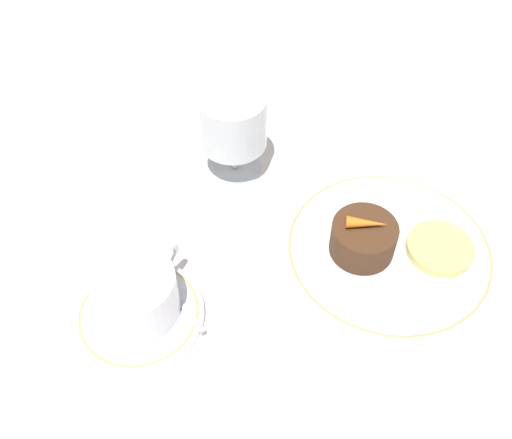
# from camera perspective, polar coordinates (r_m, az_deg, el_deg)

# --- Properties ---
(ground_plane) EXTENTS (3.00, 3.00, 0.00)m
(ground_plane) POSITION_cam_1_polar(r_m,az_deg,el_deg) (0.66, 9.44, -4.10)
(ground_plane) COLOR white
(dinner_plate) EXTENTS (0.24, 0.24, 0.01)m
(dinner_plate) POSITION_cam_1_polar(r_m,az_deg,el_deg) (0.67, 12.47, -2.99)
(dinner_plate) COLOR white
(dinner_plate) RESTS_ON ground_plane
(saucer) EXTENTS (0.13, 0.13, 0.01)m
(saucer) POSITION_cam_1_polar(r_m,az_deg,el_deg) (0.62, -11.03, -8.89)
(saucer) COLOR white
(saucer) RESTS_ON ground_plane
(coffee_cup) EXTENTS (0.11, 0.08, 0.05)m
(coffee_cup) POSITION_cam_1_polar(r_m,az_deg,el_deg) (0.60, -11.30, -6.89)
(coffee_cup) COLOR white
(coffee_cup) RESTS_ON saucer
(spoon) EXTENTS (0.05, 0.11, 0.00)m
(spoon) POSITION_cam_1_polar(r_m,az_deg,el_deg) (0.63, -8.61, -6.11)
(spoon) COLOR silver
(spoon) RESTS_ON saucer
(wine_glass) EXTENTS (0.08, 0.08, 0.11)m
(wine_glass) POSITION_cam_1_polar(r_m,az_deg,el_deg) (0.70, -2.20, 8.98)
(wine_glass) COLOR silver
(wine_glass) RESTS_ON ground_plane
(fork) EXTENTS (0.05, 0.18, 0.01)m
(fork) POSITION_cam_1_polar(r_m,az_deg,el_deg) (0.79, 17.05, 5.15)
(fork) COLOR silver
(fork) RESTS_ON ground_plane
(dessert_cake) EXTENTS (0.07, 0.07, 0.04)m
(dessert_cake) POSITION_cam_1_polar(r_m,az_deg,el_deg) (0.64, 10.41, -1.92)
(dessert_cake) COLOR #4C2D19
(dessert_cake) RESTS_ON dinner_plate
(carrot_garnish) EXTENTS (0.03, 0.04, 0.01)m
(carrot_garnish) POSITION_cam_1_polar(r_m,az_deg,el_deg) (0.62, 10.74, -0.46)
(carrot_garnish) COLOR orange
(carrot_garnish) RESTS_ON dessert_cake
(pineapple_slice) EXTENTS (0.07, 0.07, 0.01)m
(pineapple_slice) POSITION_cam_1_polar(r_m,az_deg,el_deg) (0.67, 17.11, -2.64)
(pineapple_slice) COLOR #EFE075
(pineapple_slice) RESTS_ON dinner_plate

